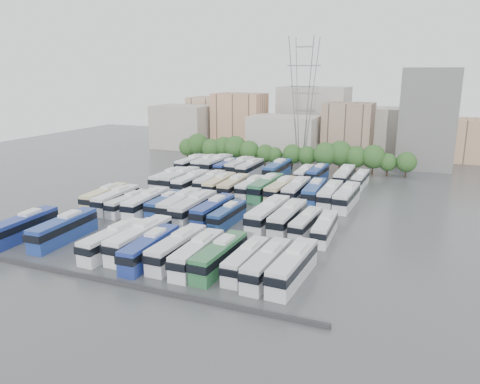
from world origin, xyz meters
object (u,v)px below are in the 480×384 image
at_px(bus_r0_s7, 150,248).
at_px(bus_r2_s12, 330,194).
at_px(bus_r1_s2, 129,203).
at_px(bus_r3_s2, 217,164).
at_px(bus_r0_s5, 113,240).
at_px(bus_r1_s6, 194,208).
at_px(bus_r1_s11, 288,218).
at_px(bus_r3_s10, 318,173).
at_px(bus_r0_s11, 246,260).
at_px(bus_r3_s0, 192,163).
at_px(bus_r0_s2, 64,229).
at_px(bus_r1_s3, 146,203).
at_px(bus_r0_s10, 220,256).
at_px(bus_r3_s1, 206,163).
at_px(bus_r1_s12, 306,223).
at_px(bus_r3_s7, 277,170).
at_px(bus_r2_s3, 191,182).
at_px(bus_r3_s13, 360,179).
at_px(bus_r0_s0, 24,226).
at_px(bus_r3_s5, 250,169).
at_px(bus_r0_s8, 177,248).
at_px(bus_r1_s1, 116,199).
at_px(bus_r2_s5, 220,185).
at_px(bus_r0_s6, 140,239).
at_px(bus_r2_s13, 347,197).
at_px(bus_r2_s8, 266,187).
at_px(bus_r2_s7, 251,187).
at_px(electricity_pylon, 303,96).
at_px(bus_r2_s4, 210,182).
at_px(bus_r0_s9, 198,253).
at_px(bus_r1_s10, 268,214).
at_px(bus_r1_s7, 213,210).
at_px(bus_r0_s12, 267,264).
at_px(bus_r2_s10, 296,190).
at_px(bus_r2_s1, 168,179).
at_px(bus_r0_s13, 293,266).
at_px(bus_r2_s11, 314,192).
at_px(bus_r2_s9, 281,189).
at_px(bus_r1_s13, 325,228).
at_px(apartment_tower, 428,118).
at_px(bus_r2_s2, 180,179).

xyz_separation_m(bus_r0_s7, bus_r2_s12, (16.71, 37.37, 0.05)).
height_order(bus_r1_s2, bus_r3_s2, bus_r3_s2).
xyz_separation_m(bus_r0_s5, bus_r1_s6, (3.11, 18.40, 0.16)).
height_order(bus_r1_s11, bus_r3_s10, bus_r1_s11).
distance_m(bus_r0_s11, bus_r3_s0, 64.29).
distance_m(bus_r0_s2, bus_r1_s3, 17.44).
height_order(bus_r0_s5, bus_r0_s10, bus_r0_s5).
bearing_deg(bus_r3_s1, bus_r3_s10, -0.00).
relative_size(bus_r1_s12, bus_r3_s7, 0.82).
height_order(bus_r2_s3, bus_r2_s12, bus_r2_s12).
relative_size(bus_r2_s12, bus_r3_s13, 1.17).
relative_size(bus_r0_s0, bus_r3_s5, 1.00).
distance_m(bus_r0_s8, bus_r1_s1, 29.07).
bearing_deg(bus_r3_s5, bus_r2_s5, -89.56).
relative_size(bus_r0_s11, bus_r1_s2, 1.01).
bearing_deg(bus_r0_s6, bus_r2_s13, 56.80).
bearing_deg(bus_r3_s0, bus_r1_s3, -71.71).
bearing_deg(bus_r1_s3, bus_r2_s8, 46.85).
height_order(bus_r1_s1, bus_r2_s7, bus_r1_s1).
xyz_separation_m(electricity_pylon, bus_r2_s8, (2.99, -37.44, -16.56)).
bearing_deg(electricity_pylon, bus_r3_s5, -108.88).
bearing_deg(bus_r3_s0, bus_r2_s4, -48.20).
xyz_separation_m(bus_r0_s9, bus_r1_s11, (6.67, 18.95, 0.15)).
bearing_deg(bus_r1_s10, bus_r0_s9, -97.20).
bearing_deg(bus_r1_s7, bus_r3_s2, 115.61).
xyz_separation_m(bus_r3_s1, bus_r3_s2, (3.35, -0.31, 0.16)).
relative_size(bus_r0_s2, bus_r1_s12, 1.18).
distance_m(bus_r0_s0, bus_r1_s2, 19.09).
bearing_deg(bus_r0_s12, bus_r0_s2, -178.87).
distance_m(bus_r0_s11, bus_r3_s7, 55.18).
xyz_separation_m(bus_r1_s1, bus_r3_s0, (-3.20, 35.74, 0.06)).
height_order(bus_r2_s10, bus_r3_s13, bus_r2_s10).
relative_size(bus_r1_s6, bus_r3_s1, 1.10).
distance_m(bus_r0_s7, bus_r2_s1, 42.16).
xyz_separation_m(bus_r2_s8, bus_r2_s13, (16.56, -0.92, -0.10)).
bearing_deg(bus_r0_s13, bus_r2_s11, 102.01).
xyz_separation_m(bus_r2_s4, bus_r3_s10, (19.61, 17.72, -0.07)).
relative_size(bus_r2_s1, bus_r3_s13, 1.15).
distance_m(bus_r1_s1, bus_r2_s3, 18.30).
bearing_deg(bus_r2_s7, bus_r3_s7, 90.65).
xyz_separation_m(bus_r0_s0, bus_r3_s5, (16.43, 54.14, 0.01)).
height_order(bus_r0_s11, bus_r1_s10, bus_r1_s10).
distance_m(bus_r2_s13, bus_r3_s10, 21.75).
relative_size(bus_r2_s7, bus_r2_s9, 0.90).
distance_m(bus_r0_s5, bus_r2_s5, 36.08).
xyz_separation_m(bus_r1_s13, bus_r2_s3, (-33.20, 17.99, 0.26)).
relative_size(bus_r0_s8, bus_r3_s5, 0.98).
xyz_separation_m(apartment_tower, bus_r3_s0, (-55.48, -28.47, -11.07)).
bearing_deg(bus_r1_s10, bus_r3_s13, 76.05).
bearing_deg(bus_r3_s7, bus_r2_s2, -132.27).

